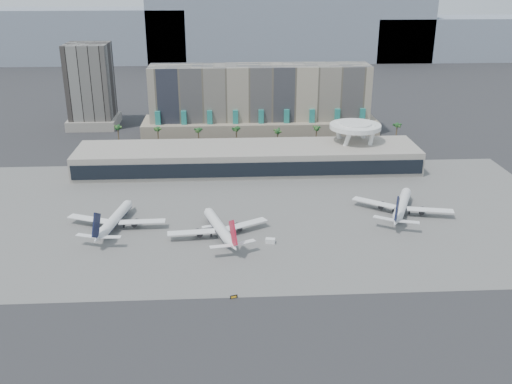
{
  "coord_description": "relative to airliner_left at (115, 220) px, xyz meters",
  "views": [
    {
      "loc": [
        -10.93,
        -162.22,
        95.44
      ],
      "look_at": [
        0.22,
        40.0,
        15.35
      ],
      "focal_mm": 40.0,
      "sensor_mm": 36.0,
      "label": 1
    }
  ],
  "objects": [
    {
      "name": "ground",
      "position": [
        54.99,
        -43.52,
        -3.58
      ],
      "size": [
        900.0,
        900.0,
        0.0
      ],
      "primitive_type": "plane",
      "color": "#232326",
      "rests_on": "ground"
    },
    {
      "name": "apron_pad",
      "position": [
        54.99,
        11.48,
        -3.55
      ],
      "size": [
        260.0,
        130.0,
        0.06
      ],
      "primitive_type": "cube",
      "color": "#5B5B59",
      "rests_on": "ground"
    },
    {
      "name": "mountain_ridge",
      "position": [
        82.86,
        426.48,
        26.31
      ],
      "size": [
        680.0,
        60.0,
        70.0
      ],
      "color": "gray",
      "rests_on": "ground"
    },
    {
      "name": "hotel",
      "position": [
        64.99,
        130.89,
        13.23
      ],
      "size": [
        140.0,
        30.0,
        42.0
      ],
      "color": "tan",
      "rests_on": "ground"
    },
    {
      "name": "office_tower",
      "position": [
        -40.01,
        156.48,
        19.36
      ],
      "size": [
        30.0,
        30.0,
        52.0
      ],
      "color": "black",
      "rests_on": "ground"
    },
    {
      "name": "terminal",
      "position": [
        54.99,
        66.32,
        2.93
      ],
      "size": [
        170.0,
        32.5,
        14.5
      ],
      "color": "#A1988D",
      "rests_on": "ground"
    },
    {
      "name": "saucer_structure",
      "position": [
        109.99,
        72.48,
        14.87
      ],
      "size": [
        26.0,
        26.0,
        21.89
      ],
      "color": "white",
      "rests_on": "ground"
    },
    {
      "name": "palm_row",
      "position": [
        61.99,
        101.48,
        6.92
      ],
      "size": [
        157.8,
        2.8,
        13.1
      ],
      "color": "brown",
      "rests_on": "ground"
    },
    {
      "name": "airliner_left",
      "position": [
        0.0,
        0.0,
        0.0
      ],
      "size": [
        39.31,
        40.81,
        14.2
      ],
      "rotation": [
        0.0,
        0.0,
        -0.18
      ],
      "color": "white",
      "rests_on": "ground"
    },
    {
      "name": "airliner_centre",
      "position": [
        41.01,
        -9.56,
        -0.01
      ],
      "size": [
        38.47,
        39.84,
        14.16
      ],
      "rotation": [
        0.0,
        0.0,
        0.3
      ],
      "color": "white",
      "rests_on": "ground"
    },
    {
      "name": "airliner_right",
      "position": [
        116.14,
        7.35,
        0.16
      ],
      "size": [
        39.11,
        40.28,
        14.85
      ],
      "rotation": [
        0.0,
        0.0,
        -0.41
      ],
      "color": "white",
      "rests_on": "ground"
    },
    {
      "name": "service_vehicle_a",
      "position": [
        36.18,
        -4.8,
        -2.6
      ],
      "size": [
        4.39,
        3.01,
        1.95
      ],
      "primitive_type": "cube",
      "rotation": [
        0.0,
        0.0,
        0.29
      ],
      "color": "white",
      "rests_on": "ground"
    },
    {
      "name": "service_vehicle_b",
      "position": [
        59.8,
        -16.54,
        -2.67
      ],
      "size": [
        3.89,
        2.73,
        1.82
      ],
      "primitive_type": "cube",
      "rotation": [
        0.0,
        0.0,
        -0.21
      ],
      "color": "white",
      "rests_on": "ground"
    },
    {
      "name": "taxiway_sign",
      "position": [
        45.57,
        -53.74,
        -3.06
      ],
      "size": [
        2.29,
        1.0,
        1.05
      ],
      "rotation": [
        0.0,
        0.0,
        0.31
      ],
      "color": "black",
      "rests_on": "ground"
    }
  ]
}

